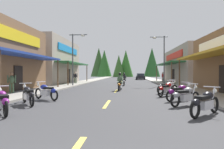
{
  "coord_description": "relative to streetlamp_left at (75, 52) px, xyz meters",
  "views": [
    {
      "loc": [
        1.08,
        -1.16,
        1.55
      ],
      "look_at": [
        -2.11,
        33.86,
        1.22
      ],
      "focal_mm": 29.74,
      "sensor_mm": 36.0,
      "label": 1
    }
  ],
  "objects": [
    {
      "name": "sidewalk_left",
      "position": [
        -1.29,
        7.97,
        -3.87
      ],
      "size": [
        2.74,
        85.26,
        0.12
      ],
      "primitive_type": "cube",
      "color": "gray",
      "rests_on": "ground"
    },
    {
      "name": "rider_cruising_trailing",
      "position": [
        5.55,
        1.66,
        -3.27
      ],
      "size": [
        0.6,
        2.14,
        1.57
      ],
      "rotation": [
        0.0,
        0.0,
        1.56
      ],
      "color": "black",
      "rests_on": "ground"
    },
    {
      "name": "storefront_left_far",
      "position": [
        -7.07,
        5.47,
        -0.77
      ],
      "size": [
        10.7,
        11.47,
        6.31
      ],
      "color": "gray",
      "rests_on": "ground"
    },
    {
      "name": "rider_cruising_lead",
      "position": [
        5.34,
        -4.7,
        -3.27
      ],
      "size": [
        0.6,
        2.14,
        1.57
      ],
      "rotation": [
        0.0,
        0.0,
        1.5
      ],
      "color": "black",
      "rests_on": "ground"
    },
    {
      "name": "centerline_dashes",
      "position": [
        5.04,
        12.49,
        -3.92
      ],
      "size": [
        0.16,
        62.53,
        0.01
      ],
      "color": "#E0C64C",
      "rests_on": "ground"
    },
    {
      "name": "streetlamp_left",
      "position": [
        0.0,
        0.0,
        0.0
      ],
      "size": [
        2.09,
        0.3,
        6.01
      ],
      "color": "#474C51",
      "rests_on": "ground"
    },
    {
      "name": "parked_car_curbside",
      "position": [
        8.79,
        21.89,
        -3.24
      ],
      "size": [
        2.3,
        4.41,
        1.4
      ],
      "rotation": [
        0.0,
        0.0,
        1.5
      ],
      "color": "black",
      "rests_on": "ground"
    },
    {
      "name": "ground",
      "position": [
        5.04,
        7.97,
        -3.98
      ],
      "size": [
        9.92,
        85.26,
        0.1
      ],
      "primitive_type": "cube",
      "color": "#38383A"
    },
    {
      "name": "motorcycle_parked_right_4",
      "position": [
        8.97,
        -6.7,
        -3.44
      ],
      "size": [
        1.8,
        1.33,
        1.04
      ],
      "rotation": [
        0.0,
        0.0,
        0.62
      ],
      "color": "black",
      "rests_on": "ground"
    },
    {
      "name": "motorcycle_parked_right_2",
      "position": [
        8.9,
        -10.32,
        -3.44
      ],
      "size": [
        1.8,
        1.32,
        1.04
      ],
      "rotation": [
        0.0,
        0.0,
        0.62
      ],
      "color": "black",
      "rests_on": "ground"
    },
    {
      "name": "treeline_backdrop",
      "position": [
        1.36,
        52.85,
        1.42
      ],
      "size": [
        27.84,
        11.99,
        11.91
      ],
      "color": "#305923",
      "rests_on": "ground"
    },
    {
      "name": "pedestrian_waiting",
      "position": [
        11.25,
        7.79,
        -2.98
      ],
      "size": [
        0.38,
        0.53,
        1.64
      ],
      "rotation": [
        0.0,
        0.0,
        0.4
      ],
      "color": "#726659",
      "rests_on": "ground"
    },
    {
      "name": "sidewalk_right",
      "position": [
        11.36,
        7.97,
        -3.87
      ],
      "size": [
        2.74,
        85.26,
        0.12
      ],
      "primitive_type": "cube",
      "color": "#9E9991",
      "rests_on": "ground"
    },
    {
      "name": "motorcycle_parked_right_0",
      "position": [
        8.86,
        -13.87,
        -3.44
      ],
      "size": [
        1.61,
        1.56,
        1.04
      ],
      "rotation": [
        0.0,
        0.0,
        0.77
      ],
      "color": "black",
      "rests_on": "ground"
    },
    {
      "name": "storefront_right_far",
      "position": [
        15.77,
        7.41,
        -1.35
      ],
      "size": [
        7.95,
        13.5,
        5.16
      ],
      "color": "gray",
      "rests_on": "ground"
    },
    {
      "name": "streetlamp_right",
      "position": [
        10.08,
        2.22,
        0.01
      ],
      "size": [
        2.09,
        0.3,
        6.03
      ],
      "color": "#474C51",
      "rests_on": "ground"
    },
    {
      "name": "motorcycle_parked_left_0",
      "position": [
        1.36,
        -14.24,
        -3.44
      ],
      "size": [
        1.53,
        1.63,
        1.04
      ],
      "rotation": [
        0.0,
        0.0,
        2.32
      ],
      "color": "black",
      "rests_on": "ground"
    },
    {
      "name": "motorcycle_parked_right_1",
      "position": [
        8.75,
        -11.88,
        -3.44
      ],
      "size": [
        1.75,
        1.39,
        1.04
      ],
      "rotation": [
        0.0,
        0.0,
        0.66
      ],
      "color": "black",
      "rests_on": "ground"
    },
    {
      "name": "pedestrian_browsing",
      "position": [
        -2.12,
        -8.46,
        -3.01
      ],
      "size": [
        0.54,
        0.37,
        1.6
      ],
      "rotation": [
        0.0,
        0.0,
        5.09
      ],
      "color": "#3F593F",
      "rests_on": "ground"
    },
    {
      "name": "pedestrian_by_shop",
      "position": [
        -1.21,
        4.1,
        -2.96
      ],
      "size": [
        0.57,
        0.28,
        1.68
      ],
      "rotation": [
        0.0,
        0.0,
        1.52
      ],
      "color": "#3F593F",
      "rests_on": "ground"
    },
    {
      "name": "motorcycle_parked_right_3",
      "position": [
        8.61,
        -8.27,
        -3.44
      ],
      "size": [
        1.48,
        1.68,
        1.04
      ],
      "rotation": [
        0.0,
        0.0,
        0.85
      ],
      "color": "black",
      "rests_on": "ground"
    },
    {
      "name": "motorcycle_parked_left_1",
      "position": [
        1.22,
        -12.21,
        -3.44
      ],
      "size": [
        1.5,
        1.66,
        1.04
      ],
      "rotation": [
        0.0,
        0.0,
        2.3
      ],
      "color": "black",
      "rests_on": "ground"
    },
    {
      "name": "motorcycle_parked_left_2",
      "position": [
        1.38,
        -10.56,
        -3.44
      ],
      "size": [
        1.9,
        1.16,
        1.04
      ],
      "rotation": [
        0.0,
        0.0,
        2.61
      ],
      "color": "black",
      "rests_on": "ground"
    }
  ]
}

